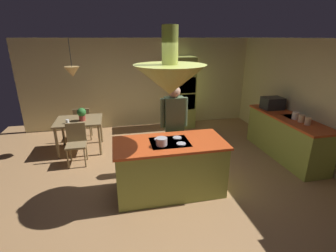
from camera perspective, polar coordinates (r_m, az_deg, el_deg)
name	(u,v)px	position (r m, az deg, el deg)	size (l,w,h in m)	color
ground	(167,184)	(4.72, -0.17, -13.22)	(8.16, 8.16, 0.00)	#AD7F51
wall_back	(143,83)	(7.48, -5.74, 9.71)	(6.80, 0.10, 2.55)	beige
wall_right	(316,103)	(6.04, 30.76, 4.58)	(0.10, 7.20, 2.55)	beige
kitchen_island	(170,167)	(4.31, 0.38, -9.38)	(1.86, 0.90, 0.96)	#939E42
counter_run_right	(286,136)	(6.15, 25.45, -2.14)	(0.73, 2.19, 0.94)	#939E42
oven_tower	(182,93)	(7.34, 3.34, 7.61)	(0.66, 0.62, 2.05)	#939E42
dining_table	(79,124)	(6.15, -19.72, 0.42)	(1.04, 0.87, 0.76)	olive
person_at_island	(174,123)	(4.79, 1.38, 0.64)	(0.53, 0.23, 1.74)	tan
range_hood	(170,78)	(3.81, 0.43, 10.98)	(1.10, 1.10, 1.00)	#939E42
pendant_light_over_table	(72,72)	(5.88, -21.09, 11.57)	(0.32, 0.32, 0.82)	#E0B266
chair_facing_island	(76,141)	(5.59, -20.30, -3.23)	(0.40, 0.40, 0.87)	olive
chair_by_back_wall	(83,121)	(6.81, -18.95, 1.00)	(0.40, 0.40, 0.87)	olive
potted_plant_on_table	(82,114)	(5.98, -19.19, 2.71)	(0.20, 0.20, 0.30)	#99382D
cup_on_table	(67,122)	(5.93, -22.08, 0.96)	(0.07, 0.07, 0.09)	white
canister_flour	(308,121)	(5.60, 29.44, 0.96)	(0.11, 0.11, 0.15)	#E0B78C
canister_sugar	(301,118)	(5.72, 28.30, 1.56)	(0.12, 0.12, 0.15)	#E0B78C
canister_tea	(295,116)	(5.85, 27.21, 2.12)	(0.13, 0.13, 0.16)	silver
microwave_on_counter	(272,103)	(6.47, 22.84, 4.86)	(0.46, 0.36, 0.28)	#232326
cooking_pot_on_cooktop	(162,141)	(3.93, -1.48, -3.56)	(0.18, 0.18, 0.12)	#B2B2B7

